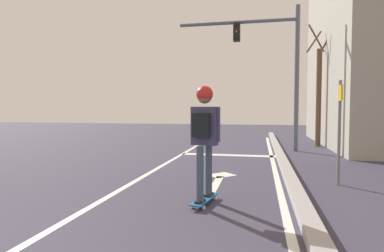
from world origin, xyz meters
name	(u,v)px	position (x,y,z in m)	size (l,w,h in m)	color
lane_line_center	(150,173)	(0.34, 6.00, 0.00)	(0.12, 20.00, 0.01)	silver
lane_line_curbside	(277,179)	(3.20, 6.00, 0.00)	(0.12, 20.00, 0.01)	silver
stop_bar	(228,155)	(1.84, 9.26, 0.00)	(3.01, 0.40, 0.01)	silver
lane_arrow_stem	(216,184)	(2.00, 5.27, 0.00)	(0.16, 1.40, 0.01)	silver
lane_arrow_head	(221,175)	(2.00, 6.12, 0.00)	(0.56, 0.44, 0.01)	silver
curb_strip	(289,176)	(3.45, 6.00, 0.07)	(0.24, 24.00, 0.14)	#A19C9B
skateboard	(204,199)	(2.00, 3.90, 0.07)	(0.33, 0.83, 0.09)	#195A97
skater	(204,127)	(2.00, 3.88, 1.21)	(0.48, 0.64, 1.75)	#39495D
traffic_signal_mast	(270,55)	(3.14, 10.76, 3.39)	(4.27, 0.34, 5.08)	#525B67
street_sign_post	(340,116)	(4.34, 5.69, 1.34)	(0.08, 0.44, 2.04)	slate
roadside_tree	(319,93)	(5.08, 12.41, 2.13)	(0.95, 0.96, 4.79)	brown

